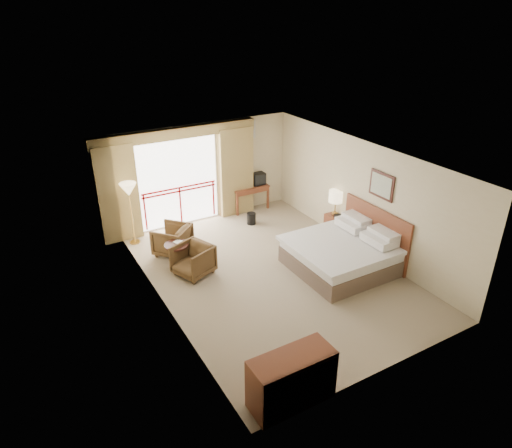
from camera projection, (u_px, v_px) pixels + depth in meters
floor at (272, 273)px, 10.32m from camera, size 7.00×7.00×0.00m
ceiling at (274, 158)px, 9.14m from camera, size 7.00×7.00×0.00m
wall_back at (205, 172)px, 12.46m from camera, size 5.00×0.00×5.00m
wall_front at (393, 304)px, 7.00m from camera, size 5.00×0.00×5.00m
wall_left at (160, 247)px, 8.61m from camera, size 0.00×7.00×7.00m
wall_right at (362, 197)px, 10.85m from camera, size 0.00×7.00×7.00m
balcony_door at (179, 182)px, 12.15m from camera, size 2.40×0.00×2.40m
balcony_railing at (180, 196)px, 12.31m from camera, size 2.09×0.03×1.02m
curtain_left at (118, 194)px, 11.29m from camera, size 1.00×0.26×2.50m
curtain_right at (236, 172)px, 12.77m from camera, size 1.00×0.26×2.50m
valance at (176, 133)px, 11.49m from camera, size 4.40×0.22×0.28m
hvac_vent at (247, 130)px, 12.58m from camera, size 0.50×0.04×0.50m
bed at (342, 254)px, 10.36m from camera, size 2.13×2.06×0.97m
headboard at (375, 233)px, 10.67m from camera, size 0.06×2.10×1.30m
framed_art at (382, 185)px, 10.15m from camera, size 0.04×0.72×0.60m
nightstand at (335, 225)px, 11.91m from camera, size 0.40×0.48×0.56m
table_lamp at (336, 197)px, 11.60m from camera, size 0.37×0.37×0.64m
phone at (338, 216)px, 11.63m from camera, size 0.22×0.19×0.08m
desk at (248, 191)px, 13.32m from camera, size 1.11×0.54×0.73m
tv at (258, 179)px, 13.27m from camera, size 0.39×0.31×0.35m
coffee_maker at (238, 184)px, 13.00m from camera, size 0.17×0.17×0.29m
cup at (244, 186)px, 13.07m from camera, size 0.08×0.08×0.10m
wastebasket at (251, 219)px, 12.56m from camera, size 0.27×0.27×0.31m
armchair_far at (173, 253)px, 11.15m from camera, size 1.11×1.12×0.73m
armchair_near at (194, 274)px, 10.30m from camera, size 1.00×0.99×0.71m
side_table at (177, 252)px, 10.37m from camera, size 0.55×0.55×0.60m
book at (176, 244)px, 10.28m from camera, size 0.26×0.29×0.02m
floor_lamp at (129, 192)px, 11.04m from camera, size 0.41×0.41×1.61m
dresser at (292, 380)px, 6.82m from camera, size 1.30×0.55×0.87m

